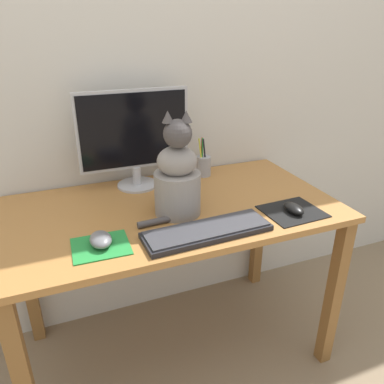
# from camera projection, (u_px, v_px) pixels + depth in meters

# --- Properties ---
(ground_plane) EXTENTS (12.00, 12.00, 0.00)m
(ground_plane) POSITION_uv_depth(u_px,v_px,m) (176.00, 346.00, 1.73)
(ground_plane) COLOR #847056
(wall_back) EXTENTS (7.00, 0.04, 2.50)m
(wall_back) POSITION_uv_depth(u_px,v_px,m) (141.00, 54.00, 1.53)
(wall_back) COLOR beige
(wall_back) RESTS_ON ground_plane
(desk) EXTENTS (1.25, 0.68, 0.73)m
(desk) POSITION_uv_depth(u_px,v_px,m) (173.00, 229.00, 1.48)
(desk) COLOR #A87038
(desk) RESTS_ON ground_plane
(monitor) EXTENTS (0.46, 0.17, 0.41)m
(monitor) POSITION_uv_depth(u_px,v_px,m) (134.00, 136.00, 1.52)
(monitor) COLOR #B2B2B7
(monitor) RESTS_ON desk
(keyboard) EXTENTS (0.44, 0.16, 0.02)m
(keyboard) POSITION_uv_depth(u_px,v_px,m) (207.00, 231.00, 1.24)
(keyboard) COLOR black
(keyboard) RESTS_ON desk
(mousepad_left) EXTENTS (0.18, 0.16, 0.00)m
(mousepad_left) POSITION_uv_depth(u_px,v_px,m) (101.00, 246.00, 1.17)
(mousepad_left) COLOR #238438
(mousepad_left) RESTS_ON desk
(mousepad_right) EXTENTS (0.22, 0.19, 0.00)m
(mousepad_right) POSITION_uv_depth(u_px,v_px,m) (292.00, 211.00, 1.39)
(mousepad_right) COLOR black
(mousepad_right) RESTS_ON desk
(computer_mouse_left) EXTENTS (0.07, 0.10, 0.04)m
(computer_mouse_left) POSITION_uv_depth(u_px,v_px,m) (101.00, 240.00, 1.17)
(computer_mouse_left) COLOR slate
(computer_mouse_left) RESTS_ON mousepad_left
(computer_mouse_right) EXTENTS (0.06, 0.10, 0.03)m
(computer_mouse_right) POSITION_uv_depth(u_px,v_px,m) (294.00, 208.00, 1.37)
(computer_mouse_right) COLOR black
(computer_mouse_right) RESTS_ON mousepad_right
(cat) EXTENTS (0.27, 0.21, 0.38)m
(cat) POSITION_uv_depth(u_px,v_px,m) (178.00, 177.00, 1.32)
(cat) COLOR gray
(cat) RESTS_ON desk
(pen_cup) EXTENTS (0.06, 0.06, 0.18)m
(pen_cup) POSITION_uv_depth(u_px,v_px,m) (204.00, 165.00, 1.70)
(pen_cup) COLOR #99999E
(pen_cup) RESTS_ON desk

